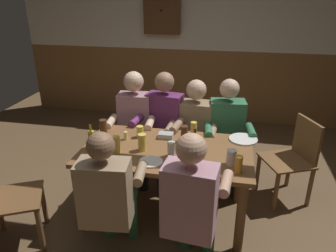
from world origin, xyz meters
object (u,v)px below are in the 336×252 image
Objects in this scene: pint_glass_1 at (184,134)px; wall_dart_cabinet at (162,10)px; person_5 at (192,202)px; pint_glass_8 at (238,164)px; person_0 at (134,121)px; bottle_1 at (92,139)px; person_3 at (227,130)px; plate_0 at (243,139)px; bottle_0 at (195,144)px; pint_glass_0 at (140,132)px; pint_glass_2 at (171,149)px; pint_glass_7 at (103,127)px; chair_empty_near_left at (3,197)px; pint_glass_4 at (194,129)px; chair_empty_near_right at (294,158)px; pint_glass_5 at (231,157)px; person_1 at (162,124)px; plate_1 at (151,162)px; table_candle at (126,136)px; condiment_caddy at (166,135)px; person_4 at (109,193)px; pint_glass_6 at (142,142)px; pint_glass_3 at (117,144)px; person_2 at (194,128)px.

pint_glass_1 is 2.63m from wall_dart_cabinet.
pint_glass_8 is (0.32, 0.38, 0.12)m from person_5.
bottle_1 is at bearing 72.84° from person_0.
person_0 is at bearing -7.40° from person_3.
plate_0 is 0.58m from bottle_0.
pint_glass_2 is (0.37, -0.32, 0.01)m from pint_glass_0.
bottle_1 is at bearing 156.06° from person_5.
pint_glass_7 reaches higher than pint_glass_8.
pint_glass_1 is at bearing 94.11° from chair_empty_near_left.
pint_glass_4 is at bearing 73.16° from pint_glass_2.
pint_glass_4 is (-0.48, 0.00, 0.06)m from plate_0.
bottle_1 is 0.98m from pint_glass_4.
person_3 is at bearing 114.74° from plate_0.
pint_glass_5 is at bearing 113.89° from chair_empty_near_right.
person_1 is at bearing 75.29° from pint_glass_0.
person_5 is 1.52m from chair_empty_near_right.
plate_1 is 1.40× the size of pint_glass_8.
pint_glass_2 reaches higher than table_candle.
condiment_caddy is (0.37, 0.11, -0.02)m from table_candle.
person_4 reaches higher than table_candle.
pint_glass_6 is 1.09× the size of pint_glass_8.
bottle_0 is at bearing 21.00° from pint_glass_2.
person_1 is 4.61× the size of plate_0.
pint_glass_3 is at bearing -88.77° from table_candle.
pint_glass_0 is (-0.99, -0.12, 0.05)m from plate_0.
pint_glass_8 is (-0.58, -0.83, 0.32)m from chair_empty_near_right.
wall_dart_cabinet is at bearing 87.63° from pint_glass_7.
chair_empty_near_left is 1.17m from table_candle.
bottle_1 is at bearing -92.01° from wall_dart_cabinet.
person_1 is 5.50× the size of bottle_1.
pint_glass_3 reaches higher than pint_glass_0.
plate_0 is 0.49m from pint_glass_4.
person_0 is 5.06× the size of bottle_0.
pint_glass_3 is 0.23m from pint_glass_6.
chair_empty_near_right is 5.79× the size of pint_glass_7.
pint_glass_8 reaches higher than pint_glass_0.
person_5 is 1.07m from pint_glass_0.
pint_glass_4 is at bearing 56.10° from person_4.
wall_dart_cabinet reaches higher than pint_glass_3.
chair_empty_near_left is 6.69× the size of pint_glass_2.
condiment_caddy is 0.20m from pint_glass_1.
person_4 reaches higher than chair_empty_near_right.
pint_glass_6 is at bearing 21.59° from pint_glass_3.
pint_glass_4 reaches higher than pint_glass_0.
bottle_1 is at bearing -138.66° from table_candle.
chair_empty_near_right is 7.74× the size of pint_glass_0.
person_4 is 1.36× the size of chair_empty_near_left.
person_2 is 1.15m from bottle_1.
person_2 is 8.26× the size of pint_glass_4.
person_3 is 2.43m from wall_dart_cabinet.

